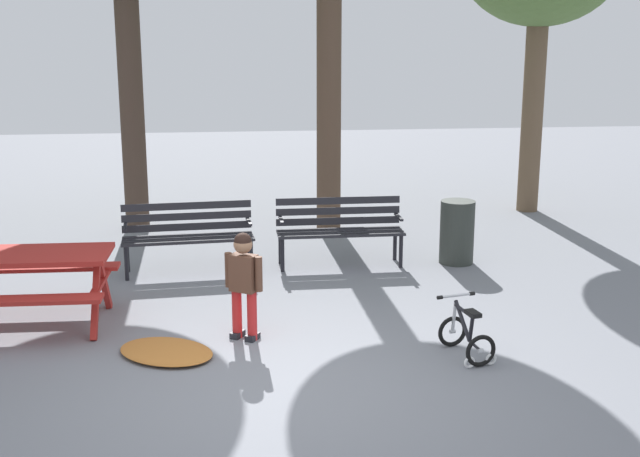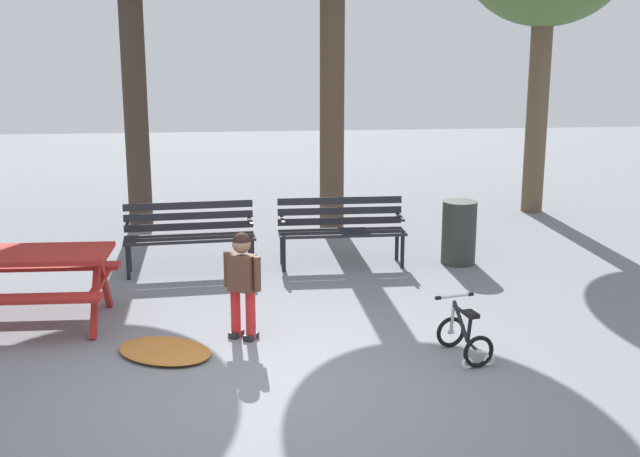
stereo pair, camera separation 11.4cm
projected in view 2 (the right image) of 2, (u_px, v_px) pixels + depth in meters
ground at (273, 385)px, 7.03m from camera, size 36.00×36.00×0.00m
picnic_table at (20, 269)px, 8.34m from camera, size 1.83×1.38×0.79m
park_bench_far_left at (190, 231)px, 10.24m from camera, size 1.63×0.58×0.85m
park_bench_left at (341, 226)px, 10.53m from camera, size 1.60×0.46×0.85m
child_standing at (242, 277)px, 7.95m from camera, size 0.36×0.27×1.07m
kids_bicycle at (465, 337)px, 7.58m from camera, size 0.47×0.61×0.54m
leaf_pile at (165, 351)px, 7.69m from camera, size 1.15×1.08×0.07m
trash_bin at (459, 232)px, 10.60m from camera, size 0.44×0.44×0.82m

